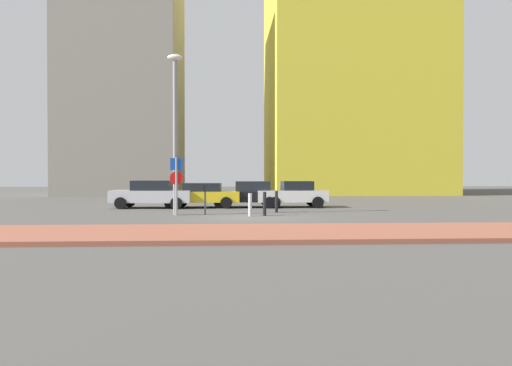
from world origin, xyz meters
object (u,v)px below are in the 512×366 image
Objects in this scene: parking_meter at (205,196)px; traffic_bollard_mid at (276,202)px; traffic_bollard_near at (250,205)px; traffic_bollard_far at (265,204)px; parked_car_white at (293,194)px; parked_car_silver at (152,194)px; parked_car_black at (249,194)px; parked_car_yellow at (200,195)px; street_lamp at (175,121)px; parking_sign_post at (176,179)px.

parking_meter reaches higher than traffic_bollard_mid.
traffic_bollard_near is 0.95× the size of traffic_bollard_far.
parked_car_white is at bearing 66.00° from traffic_bollard_near.
parked_car_silver is 7.86m from parked_car_white.
parked_car_white is 3.70× the size of traffic_bollard_far.
parked_car_black is at bearing 87.87° from traffic_bollard_near.
parked_car_silver is at bearing 123.36° from parking_meter.
parked_car_silver is 1.14× the size of parked_car_white.
parked_car_silver is at bearing -173.60° from parked_car_yellow.
parked_car_yellow is 0.99× the size of parked_car_black.
parked_car_silver is at bearing -176.07° from parked_car_black.
parked_car_black is 4.26× the size of traffic_bollard_far.
parking_meter is at bearing 2.84° from street_lamp.
traffic_bollard_near is 0.74m from traffic_bollard_far.
street_lamp is (1.78, -4.84, 3.51)m from parked_car_silver.
parked_car_white is at bearing 46.73° from parking_meter.
traffic_bollard_far is at bearing -85.73° from parked_car_black.
parked_car_silver is 4.47× the size of traffic_bollard_near.
traffic_bollard_mid is 0.98× the size of traffic_bollard_far.
traffic_bollard_far is (0.44, -5.85, -0.21)m from parked_car_black.
parking_meter is at bearing 165.34° from traffic_bollard_far.
parked_car_silver is 2.66m from parked_car_yellow.
traffic_bollard_far is (0.67, 0.32, 0.03)m from traffic_bollard_near.
parked_car_white is at bearing 71.03° from traffic_bollard_mid.
parked_car_black reaches higher than traffic_bollard_far.
traffic_bollard_far is (-2.02, -5.72, -0.22)m from parked_car_white.
parked_car_yellow is at bearing 81.68° from parking_sign_post.
parking_meter reaches higher than traffic_bollard_far.
parking_sign_post is at bearing -166.49° from parking_meter.
traffic_bollard_far is at bearing -43.19° from parked_car_silver.
street_lamp reaches higher than parked_car_white.
parked_car_white reaches higher than traffic_bollard_near.
street_lamp is (-0.86, -5.14, 3.57)m from parked_car_yellow.
parked_car_silver is at bearing 110.21° from street_lamp.
parking_sign_post is 1.95× the size of parking_meter.
traffic_bollard_mid is (1.17, -3.90, -0.22)m from parked_car_black.
parked_car_silver is 5.48m from parking_sign_post.
parked_car_silver is 0.99× the size of parked_car_black.
parked_car_black is at bearing 55.23° from street_lamp.
parking_sign_post reaches higher than parked_car_silver.
parked_car_silver is 4.31× the size of traffic_bollard_mid.
parked_car_silver is 8.01m from traffic_bollard_far.
street_lamp is 5.57m from traffic_bollard_far.
traffic_bollard_near is 2.67m from traffic_bollard_mid.
traffic_bollard_mid is (4.71, 1.56, -1.12)m from parking_sign_post.
parked_car_silver is 1.00× the size of parked_car_yellow.
parking_meter is 3.66m from traffic_bollard_mid.
parked_car_black is 2.46m from parked_car_white.
parked_car_silver is 7.78m from traffic_bollard_near.
parked_car_yellow is 1.14× the size of parked_car_white.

